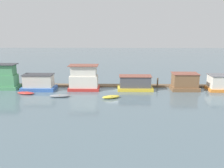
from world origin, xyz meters
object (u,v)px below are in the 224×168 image
at_px(houseboat_yellow, 135,83).
at_px(dinghy_grey, 60,96).
at_px(dinghy_red, 26,93).
at_px(houseboat_green, 0,78).
at_px(houseboat_red, 84,79).
at_px(houseboat_blue, 39,83).
at_px(mooring_post_far_right, 158,83).
at_px(dinghy_yellow, 111,97).
at_px(mooring_post_near_left, 208,83).
at_px(houseboat_brown, 185,82).

xyz_separation_m(houseboat_yellow, dinghy_grey, (-14.25, -5.59, -1.14)).
bearing_deg(dinghy_red, dinghy_grey, -14.85).
xyz_separation_m(houseboat_green, houseboat_red, (17.39, -0.48, -0.02)).
xyz_separation_m(houseboat_blue, dinghy_red, (-1.59, -3.26, -1.27)).
height_order(houseboat_green, mooring_post_far_right, houseboat_green).
bearing_deg(houseboat_green, houseboat_red, -1.58).
distance_m(dinghy_red, mooring_post_far_right, 26.73).
relative_size(houseboat_blue, dinghy_yellow, 1.92).
height_order(houseboat_red, mooring_post_far_right, houseboat_red).
bearing_deg(houseboat_yellow, mooring_post_far_right, 21.60).
height_order(houseboat_red, dinghy_red, houseboat_red).
relative_size(houseboat_green, dinghy_red, 2.01).
distance_m(houseboat_green, mooring_post_near_left, 43.35).
distance_m(mooring_post_near_left, mooring_post_far_right, 10.57).
bearing_deg(dinghy_grey, houseboat_blue, 136.55).
height_order(dinghy_red, mooring_post_near_left, mooring_post_near_left).
height_order(houseboat_red, dinghy_grey, houseboat_red).
relative_size(houseboat_green, houseboat_red, 1.18).
xyz_separation_m(houseboat_green, dinghy_red, (6.62, -4.14, -2.13)).
distance_m(houseboat_green, houseboat_red, 17.40).
height_order(mooring_post_near_left, mooring_post_far_right, mooring_post_far_right).
relative_size(houseboat_green, dinghy_yellow, 2.08).
relative_size(houseboat_yellow, mooring_post_far_right, 3.39).
relative_size(dinghy_grey, mooring_post_near_left, 1.87).
bearing_deg(houseboat_brown, houseboat_green, 179.62).
distance_m(houseboat_blue, dinghy_grey, 7.54).
bearing_deg(mooring_post_near_left, mooring_post_far_right, 180.00).
xyz_separation_m(houseboat_blue, houseboat_brown, (29.73, 0.63, 0.16)).
distance_m(houseboat_brown, dinghy_yellow, 16.24).
bearing_deg(dinghy_grey, dinghy_yellow, -4.15).
distance_m(houseboat_red, houseboat_yellow, 10.50).
bearing_deg(dinghy_red, houseboat_brown, 7.08).
relative_size(dinghy_red, dinghy_yellow, 1.03).
relative_size(dinghy_red, mooring_post_near_left, 1.79).
relative_size(houseboat_blue, houseboat_brown, 1.21).
bearing_deg(dinghy_grey, dinghy_red, 165.15).
bearing_deg(houseboat_red, houseboat_green, 178.42).
bearing_deg(dinghy_yellow, houseboat_green, 163.87).
height_order(houseboat_brown, dinghy_grey, houseboat_brown).
distance_m(houseboat_brown, mooring_post_near_left, 5.68).
height_order(houseboat_green, houseboat_yellow, houseboat_green).
height_order(houseboat_yellow, dinghy_yellow, houseboat_yellow).
distance_m(houseboat_blue, mooring_post_near_left, 35.18).
bearing_deg(dinghy_grey, houseboat_yellow, 21.42).
xyz_separation_m(houseboat_red, dinghy_red, (-10.77, -3.66, -2.10)).
bearing_deg(houseboat_blue, houseboat_red, 2.49).
xyz_separation_m(houseboat_blue, mooring_post_near_left, (35.09, 2.41, -0.47)).
bearing_deg(mooring_post_far_right, dinghy_grey, -158.54).
bearing_deg(dinghy_yellow, houseboat_red, 132.60).
height_order(dinghy_grey, mooring_post_near_left, mooring_post_near_left).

